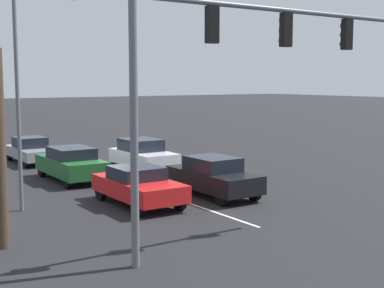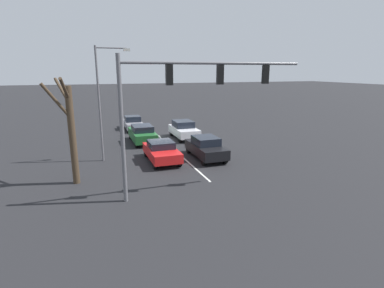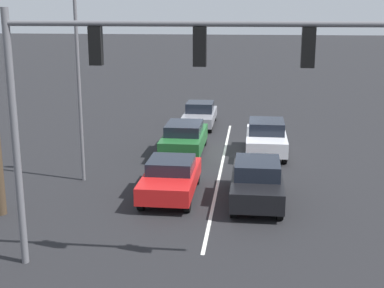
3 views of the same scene
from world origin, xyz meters
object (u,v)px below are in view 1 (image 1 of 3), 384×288
(car_red_midlane_front, at_px, (138,185))
(traffic_signal_gantry, at_px, (233,58))
(car_gray_midlane_third, at_px, (31,150))
(street_lamp_right_shoulder, at_px, (25,81))
(car_darkgreen_midlane_second, at_px, (71,163))
(car_white_leftlane_second, at_px, (143,155))
(car_black_leftlane_front, at_px, (213,176))

(car_red_midlane_front, distance_m, traffic_signal_gantry, 7.37)
(car_gray_midlane_third, relative_size, street_lamp_right_shoulder, 0.57)
(car_darkgreen_midlane_second, bearing_deg, car_red_midlane_front, 92.52)
(car_white_leftlane_second, height_order, car_gray_midlane_third, car_white_leftlane_second)
(car_red_midlane_front, height_order, car_darkgreen_midlane_second, car_darkgreen_midlane_second)
(car_white_leftlane_second, bearing_deg, car_red_midlane_front, 60.13)
(car_red_midlane_front, xyz_separation_m, car_white_leftlane_second, (-3.69, -6.42, 0.11))
(car_black_leftlane_front, distance_m, car_red_midlane_front, 3.24)
(car_white_leftlane_second, relative_size, traffic_signal_gantry, 0.44)
(car_darkgreen_midlane_second, height_order, traffic_signal_gantry, traffic_signal_gantry)
(street_lamp_right_shoulder, bearing_deg, car_black_leftlane_front, 165.77)
(car_darkgreen_midlane_second, bearing_deg, car_white_leftlane_second, -174.37)
(car_black_leftlane_front, bearing_deg, car_gray_midlane_third, -75.07)
(car_red_midlane_front, xyz_separation_m, car_gray_midlane_third, (0.16, -12.40, -0.03))
(car_gray_midlane_third, bearing_deg, car_white_leftlane_second, 122.74)
(car_darkgreen_midlane_second, xyz_separation_m, car_gray_midlane_third, (-0.11, -6.37, -0.09))
(street_lamp_right_shoulder, bearing_deg, traffic_signal_gantry, 114.72)
(car_red_midlane_front, relative_size, car_gray_midlane_third, 0.95)
(car_black_leftlane_front, distance_m, traffic_signal_gantry, 7.91)
(car_white_leftlane_second, relative_size, street_lamp_right_shoulder, 0.53)
(car_black_leftlane_front, height_order, car_white_leftlane_second, car_white_leftlane_second)
(car_black_leftlane_front, distance_m, car_gray_midlane_third, 13.12)
(car_white_leftlane_second, bearing_deg, car_darkgreen_midlane_second, 5.63)
(traffic_signal_gantry, height_order, street_lamp_right_shoulder, street_lamp_right_shoulder)
(car_darkgreen_midlane_second, distance_m, car_gray_midlane_third, 6.37)
(car_gray_midlane_third, bearing_deg, traffic_signal_gantry, 89.77)
(traffic_signal_gantry, xyz_separation_m, street_lamp_right_shoulder, (3.37, -7.33, -0.63))
(car_black_leftlane_front, bearing_deg, car_darkgreen_midlane_second, -61.05)
(traffic_signal_gantry, bearing_deg, street_lamp_right_shoulder, -65.28)
(car_red_midlane_front, distance_m, car_darkgreen_midlane_second, 6.04)
(car_red_midlane_front, distance_m, car_white_leftlane_second, 7.41)
(car_black_leftlane_front, distance_m, car_white_leftlane_second, 6.72)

